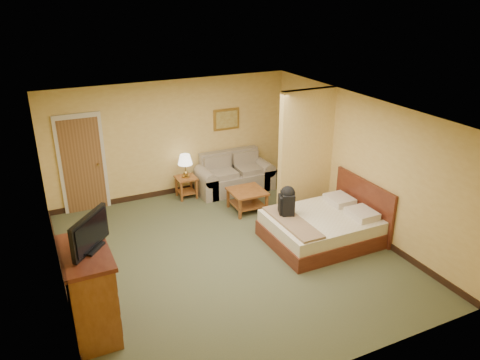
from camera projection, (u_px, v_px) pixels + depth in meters
floor at (228, 255)px, 8.33m from camera, size 6.00×6.00×0.00m
ceiling at (227, 112)px, 7.33m from camera, size 6.00×6.00×0.00m
back_wall at (172, 139)px, 10.33m from camera, size 5.50×0.02×2.60m
left_wall at (54, 221)px, 6.74m from camera, size 0.02×6.00×2.60m
right_wall at (359, 163)px, 8.93m from camera, size 0.02×6.00×2.60m
partition at (306, 153)px, 9.46m from camera, size 1.20×0.15×2.60m
door at (83, 164)px, 9.63m from camera, size 0.94×0.16×2.10m
baseboard at (175, 190)px, 10.80m from camera, size 5.50×0.02×0.12m
loveseat at (234, 178)px, 10.89m from camera, size 1.76×0.82×0.89m
side_table at (186, 184)px, 10.48m from camera, size 0.44×0.44×0.49m
table_lamp at (185, 160)px, 10.26m from camera, size 0.32×0.32×0.53m
coffee_table at (247, 196)px, 9.86m from camera, size 0.73×0.73×0.46m
wall_picture at (227, 119)px, 10.72m from camera, size 0.64×0.04×0.49m
dresser at (90, 291)px, 6.27m from camera, size 0.62×1.19×1.27m
tv at (90, 234)px, 5.98m from camera, size 0.56×0.65×0.49m
bed at (324, 226)px, 8.70m from camera, size 1.95×1.64×1.06m
backpack at (288, 200)px, 8.50m from camera, size 0.33×0.39×0.58m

